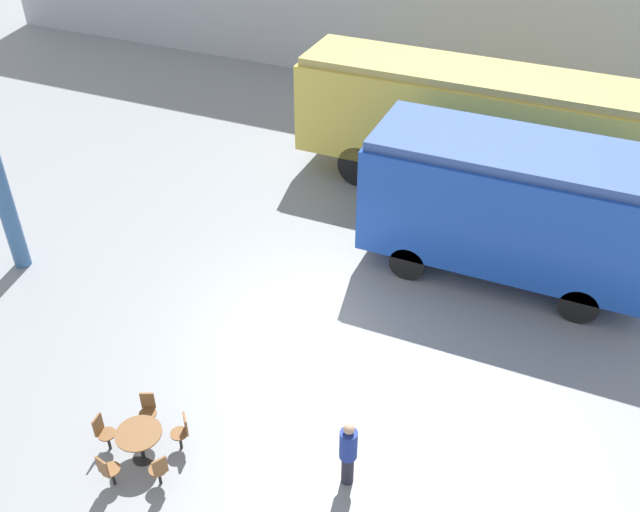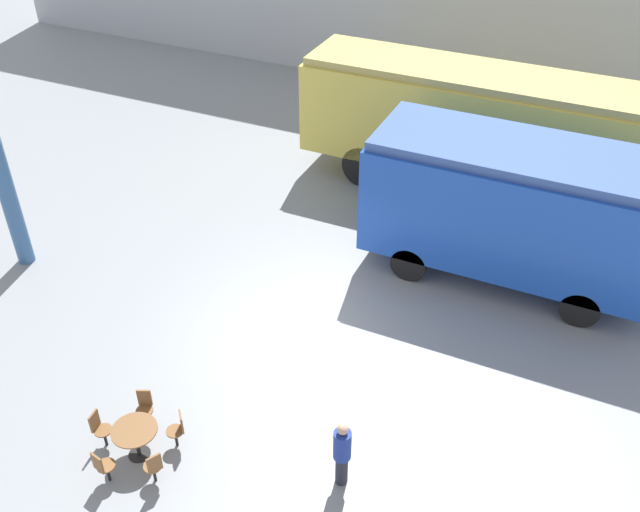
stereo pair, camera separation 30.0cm
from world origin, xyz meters
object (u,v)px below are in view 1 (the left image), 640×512
Objects in this scene: visitor_person at (348,451)px; passenger_coach_vintage at (475,120)px; cafe_table_near at (139,438)px; cafe_chair_0 at (182,430)px; streamlined_locomotive at (538,208)px.

passenger_coach_vintage is at bearing 93.04° from visitor_person.
cafe_chair_0 is at bearing 42.07° from cafe_table_near.
passenger_coach_vintage is 12.71m from cafe_chair_0.
passenger_coach_vintage reaches higher than cafe_table_near.
visitor_person is at bearing 15.78° from cafe_table_near.
streamlined_locomotive is 10.07m from cafe_chair_0.
passenger_coach_vintage is 1.21× the size of streamlined_locomotive.
cafe_chair_0 is at bearing -102.29° from passenger_coach_vintage.
cafe_table_near is at bearing -164.22° from visitor_person.
streamlined_locomotive is 5.50× the size of visitor_person.
streamlined_locomotive is 8.23m from visitor_person.
visitor_person is at bearing 147.44° from cafe_chair_0.
passenger_coach_vintage is 12.32× the size of cafe_chair_0.
passenger_coach_vintage is at bearing 123.64° from streamlined_locomotive.
passenger_coach_vintage is at bearing -144.36° from cafe_chair_0.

